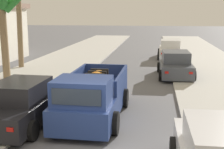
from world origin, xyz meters
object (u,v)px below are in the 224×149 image
Objects in this scene: pickup_truck at (93,97)px; car_right_mid at (22,104)px; car_right_near at (175,65)px; car_left_mid at (170,50)px; palm_tree_left_mid at (2,2)px.

car_right_mid is at bearing -159.38° from pickup_truck.
pickup_truck is at bearing -112.93° from car_right_near.
car_right_near is (3.38, 7.98, -0.10)m from pickup_truck.
car_left_mid is at bearing 77.78° from pickup_truck.
palm_tree_left_mid reaches higher than car_right_near.
palm_tree_left_mid is at bearing 120.52° from car_right_mid.
car_left_mid is 0.79× the size of palm_tree_left_mid.
car_right_mid is at bearing -122.61° from car_right_near.
pickup_truck is 2.44m from car_right_mid.
pickup_truck is 8.67m from car_right_near.
car_left_mid is at bearing 89.92° from car_right_near.
car_right_near is 0.79× the size of palm_tree_left_mid.
palm_tree_left_mid is at bearing 137.26° from pickup_truck.
palm_tree_left_mid is (-9.49, -2.33, 3.64)m from car_right_near.
pickup_truck reaches higher than car_right_near.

